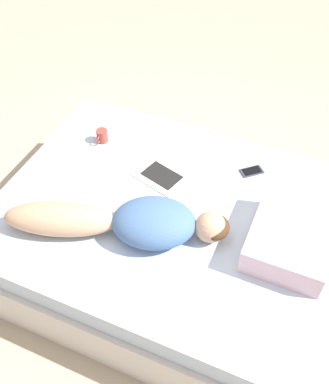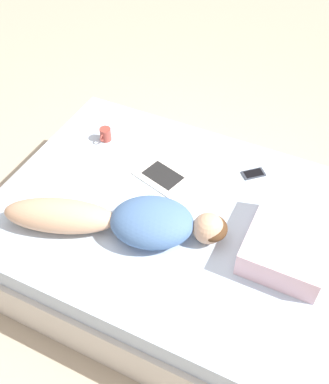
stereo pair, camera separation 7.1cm
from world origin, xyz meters
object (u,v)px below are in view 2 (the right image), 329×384
Objects in this scene: open_magazine at (175,167)px; cell_phone at (253,174)px; person at (124,220)px; coffee_mug at (105,134)px.

open_magazine is 3.48× the size of cell_phone.
open_magazine and cell_phone have the same top height.
cell_phone is at bearing 126.54° from person.
open_magazine is 0.50m from cell_phone.
cell_phone is (-0.11, 1.01, -0.04)m from coffee_mug.
coffee_mug is 1.02m from cell_phone.
coffee_mug is at bearing -126.01° from cell_phone.
person reaches higher than cell_phone.
cell_phone is at bearing 96.38° from coffee_mug.
cell_phone is (-0.75, 0.50, -0.09)m from person.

